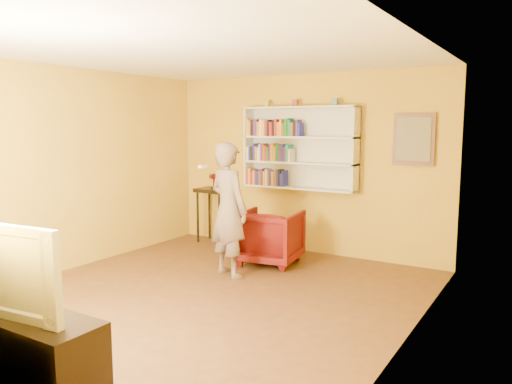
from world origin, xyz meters
TOP-DOWN VIEW (x-y plane):
  - room_shell at (0.00, 0.00)m, footprint 5.30×5.80m
  - bookshelf at (0.00, 2.41)m, footprint 1.80×0.29m
  - books_row_lower at (-0.52, 2.30)m, footprint 0.66×0.18m
  - books_row_middle at (-0.47, 2.30)m, footprint 0.77×0.19m
  - books_row_upper at (-0.42, 2.30)m, footprint 0.92×0.19m
  - ornament_left at (-0.56, 2.35)m, footprint 0.07×0.07m
  - ornament_centre at (-0.07, 2.35)m, footprint 0.07×0.07m
  - ornament_right at (0.56, 2.35)m, footprint 0.08×0.08m
  - framed_painting at (1.65, 2.46)m, footprint 0.55×0.05m
  - console_table at (-1.51, 2.25)m, footprint 0.55×0.42m
  - ruby_lustre at (-1.51, 2.25)m, footprint 0.15×0.15m
  - armchair at (-0.07, 1.60)m, footprint 0.92×0.94m
  - person at (-0.23, 0.81)m, footprint 0.73×0.59m
  - game_remote at (-0.43, 0.56)m, footprint 0.04×0.15m
  - tv_cabinet at (-0.07, -2.25)m, footprint 1.55×0.47m
  - television at (-0.07, -2.25)m, footprint 1.21×0.29m

SIDE VIEW (x-z plane):
  - tv_cabinet at x=-0.07m, z-range 0.00..0.55m
  - armchair at x=-0.07m, z-range 0.00..0.76m
  - console_table at x=-1.51m, z-range 0.30..1.20m
  - person at x=-0.23m, z-range 0.00..1.73m
  - television at x=-0.07m, z-range 0.55..1.24m
  - room_shell at x=0.00m, z-range -0.42..2.46m
  - ruby_lustre at x=-1.51m, z-range 0.96..1.20m
  - books_row_lower at x=-0.52m, z-range 1.00..1.26m
  - game_remote at x=-0.43m, z-range 1.41..1.45m
  - books_row_middle at x=-0.47m, z-range 1.38..1.65m
  - bookshelf at x=0.00m, z-range 0.98..2.21m
  - framed_painting at x=1.65m, z-range 1.40..2.10m
  - books_row_upper at x=-0.42m, z-range 1.76..2.03m
  - ornament_left at x=-0.56m, z-range 2.21..2.31m
  - ornament_centre at x=-0.07m, z-range 2.21..2.32m
  - ornament_right at x=0.56m, z-range 2.21..2.32m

